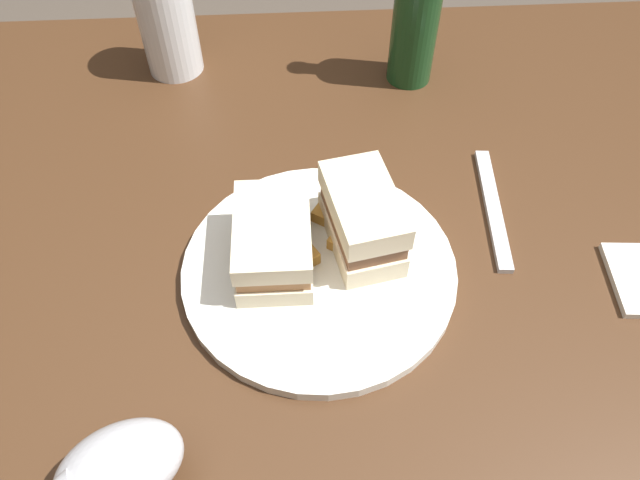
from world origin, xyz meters
TOP-DOWN VIEW (x-y plane):
  - ground_plane at (0.00, 0.00)m, footprint 6.00×6.00m
  - dining_table at (0.00, 0.00)m, footprint 1.10×0.93m
  - plate at (0.00, -0.04)m, footprint 0.28×0.28m
  - sandwich_half_left at (0.05, -0.01)m, footprint 0.09×0.12m
  - sandwich_half_right at (-0.05, -0.03)m, footprint 0.08×0.12m
  - potato_wedge_front at (-0.04, -0.00)m, footprint 0.05×0.03m
  - potato_wedge_middle at (0.02, 0.01)m, footprint 0.05×0.04m
  - potato_wedge_back at (0.03, -0.01)m, footprint 0.04×0.05m
  - potato_wedge_left_edge at (-0.04, 0.05)m, footprint 0.04×0.05m
  - potato_wedge_right_edge at (-0.02, -0.02)m, footprint 0.05×0.06m
  - pint_glass at (-0.18, 0.33)m, footprint 0.08×0.08m
  - gravy_boat at (-0.17, -0.25)m, footprint 0.12×0.10m
  - cider_bottle at (0.14, 0.29)m, footprint 0.06×0.06m
  - fork at (0.20, 0.04)m, footprint 0.03×0.18m

SIDE VIEW (x-z plane):
  - ground_plane at x=0.00m, z-range 0.00..0.00m
  - dining_table at x=0.00m, z-range 0.00..0.76m
  - fork at x=0.20m, z-range 0.76..0.77m
  - plate at x=0.00m, z-range 0.76..0.77m
  - potato_wedge_back at x=0.03m, z-range 0.77..0.79m
  - potato_wedge_middle at x=0.02m, z-range 0.77..0.79m
  - potato_wedge_right_edge at x=-0.02m, z-range 0.77..0.79m
  - potato_wedge_left_edge at x=-0.04m, z-range 0.77..0.79m
  - potato_wedge_front at x=-0.04m, z-range 0.77..0.79m
  - gravy_boat at x=-0.17m, z-range 0.77..0.83m
  - sandwich_half_right at x=-0.05m, z-range 0.77..0.83m
  - sandwich_half_left at x=0.05m, z-range 0.77..0.85m
  - pint_glass at x=-0.18m, z-range 0.75..0.90m
  - cider_bottle at x=0.14m, z-range 0.73..0.99m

